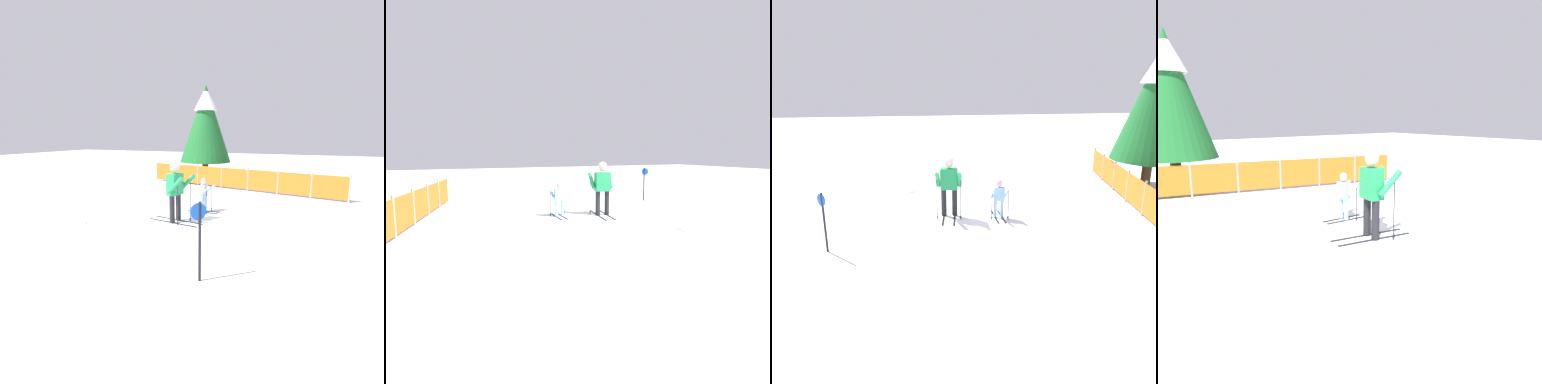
% 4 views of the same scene
% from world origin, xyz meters
% --- Properties ---
extents(ground_plane, '(60.00, 60.00, 0.00)m').
position_xyz_m(ground_plane, '(0.00, 0.00, 0.00)').
color(ground_plane, white).
extents(skier_adult, '(1.62, 0.77, 1.68)m').
position_xyz_m(skier_adult, '(0.24, 0.12, 1.00)').
color(skier_adult, black).
rests_on(skier_adult, ground_plane).
extents(skier_child, '(1.01, 0.52, 1.07)m').
position_xyz_m(skier_child, '(0.57, 1.44, 0.62)').
color(skier_child, black).
rests_on(skier_child, ground_plane).
extents(safety_fence, '(8.92, 2.02, 1.01)m').
position_xyz_m(safety_fence, '(0.43, 5.56, 0.51)').
color(safety_fence, gray).
rests_on(safety_fence, ground_plane).
extents(conifer_far, '(2.57, 2.57, 4.78)m').
position_xyz_m(conifer_far, '(-1.55, 7.22, 2.96)').
color(conifer_far, '#4C3823').
rests_on(conifer_far, ground_plane).
extents(snow_mound, '(1.01, 0.86, 0.40)m').
position_xyz_m(snow_mound, '(-2.37, -1.19, 0.00)').
color(snow_mound, white).
rests_on(snow_mound, ground_plane).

